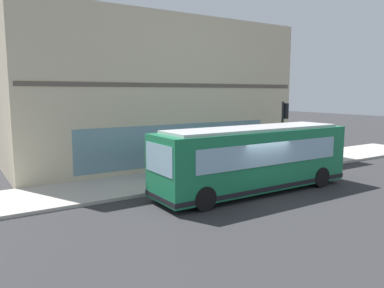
{
  "coord_description": "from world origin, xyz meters",
  "views": [
    {
      "loc": [
        -12.39,
        11.49,
        4.68
      ],
      "look_at": [
        2.49,
        1.88,
        2.23
      ],
      "focal_mm": 35.17,
      "sensor_mm": 36.0,
      "label": 1
    }
  ],
  "objects": [
    {
      "name": "pedestrian_near_building_entrance",
      "position": [
        5.55,
        2.72,
        1.1
      ],
      "size": [
        0.32,
        0.32,
        1.66
      ],
      "color": "black",
      "rests_on": "sidewalk_curb"
    },
    {
      "name": "building_corner",
      "position": [
        11.55,
        0.0,
        4.6
      ],
      "size": [
        9.81,
        18.26,
        9.22
      ],
      "color": "beige",
      "rests_on": "ground"
    },
    {
      "name": "pedestrian_walking_along_curb",
      "position": [
        3.56,
        -7.93,
        1.1
      ],
      "size": [
        0.32,
        0.32,
        1.66
      ],
      "color": "silver",
      "rests_on": "sidewalk_curb"
    },
    {
      "name": "fire_hydrant",
      "position": [
        4.68,
        -6.83,
        0.51
      ],
      "size": [
        0.35,
        0.35,
        0.74
      ],
      "color": "yellow",
      "rests_on": "sidewalk_curb"
    },
    {
      "name": "city_bus_nearside",
      "position": [
        0.61,
        -0.34,
        1.55
      ],
      "size": [
        2.62,
        10.05,
        3.07
      ],
      "color": "#197247",
      "rests_on": "ground"
    },
    {
      "name": "traffic_light_near_corner",
      "position": [
        3.13,
        -4.94,
        2.93
      ],
      "size": [
        0.32,
        0.49,
        3.98
      ],
      "color": "black",
      "rests_on": "sidewalk_curb"
    },
    {
      "name": "newspaper_vending_box",
      "position": [
        4.47,
        0.18,
        0.6
      ],
      "size": [
        0.44,
        0.43,
        0.9
      ],
      "color": "#263F99",
      "rests_on": "sidewalk_curb"
    },
    {
      "name": "sidewalk_curb",
      "position": [
        4.64,
        0.0,
        0.07
      ],
      "size": [
        4.08,
        40.0,
        0.15
      ],
      "primitive_type": "cube",
      "color": "#B2ADA3",
      "rests_on": "ground"
    },
    {
      "name": "ground",
      "position": [
        0.0,
        0.0,
        0.0
      ],
      "size": [
        120.0,
        120.0,
        0.0
      ],
      "primitive_type": "plane",
      "color": "#2D2D30"
    }
  ]
}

